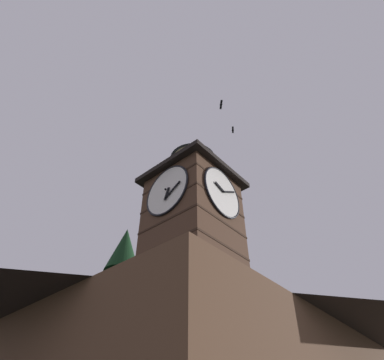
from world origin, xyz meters
The scene contains 3 objects.
clock_tower centered at (-1.91, -0.89, 10.85)m, with size 4.21×4.21×9.07m.
flying_bird_high centered at (-6.85, -1.09, 21.52)m, with size 0.61×0.48×0.13m.
flying_bird_low centered at (-3.43, 0.29, 20.11)m, with size 0.63×0.60×0.11m.
Camera 1 is at (8.06, 7.80, 2.14)m, focal length 31.11 mm.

